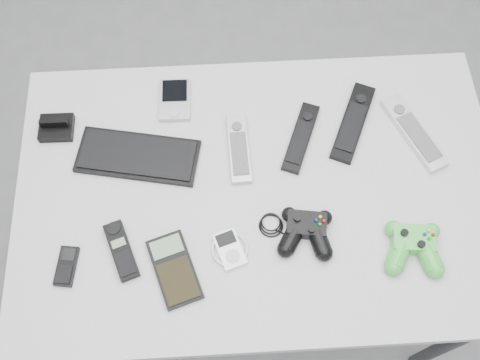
{
  "coord_description": "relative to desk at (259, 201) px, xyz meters",
  "views": [
    {
      "loc": [
        -0.12,
        -0.58,
        1.98
      ],
      "look_at": [
        -0.09,
        -0.02,
        0.79
      ],
      "focal_mm": 42.0,
      "sensor_mm": 36.0,
      "label": 1
    }
  ],
  "objects": [
    {
      "name": "floor",
      "position": [
        0.04,
        0.04,
        -0.7
      ],
      "size": [
        3.5,
        3.5,
        0.0
      ],
      "primitive_type": "plane",
      "color": "slate",
      "rests_on": "ground"
    },
    {
      "name": "cordless_handset",
      "position": [
        -0.32,
        -0.14,
        0.08
      ],
      "size": [
        0.09,
        0.14,
        0.02
      ],
      "primitive_type": "cube",
      "rotation": [
        0.0,
        0.0,
        0.34
      ],
      "color": "black",
      "rests_on": "desk"
    },
    {
      "name": "pda",
      "position": [
        -0.2,
        0.26,
        0.08
      ],
      "size": [
        0.08,
        0.12,
        0.02
      ],
      "primitive_type": "cube",
      "rotation": [
        0.0,
        0.0,
        -0.02
      ],
      "color": "#A4A5AB",
      "rests_on": "desk"
    },
    {
      "name": "mp3_player",
      "position": [
        -0.08,
        -0.15,
        0.07
      ],
      "size": [
        0.11,
        0.11,
        0.02
      ],
      "primitive_type": "cube",
      "rotation": [
        0.0,
        0.0,
        0.32
      ],
      "color": "white",
      "rests_on": "desk"
    },
    {
      "name": "mobile_phone",
      "position": [
        -0.44,
        -0.16,
        0.07
      ],
      "size": [
        0.05,
        0.09,
        0.02
      ],
      "primitive_type": "cube",
      "rotation": [
        0.0,
        0.0,
        -0.14
      ],
      "color": "black",
      "rests_on": "desk"
    },
    {
      "name": "remote_black_b",
      "position": [
        0.24,
        0.17,
        0.08
      ],
      "size": [
        0.14,
        0.23,
        0.02
      ],
      "primitive_type": "cube",
      "rotation": [
        0.0,
        0.0,
        -0.42
      ],
      "color": "black",
      "rests_on": "desk"
    },
    {
      "name": "controller_green",
      "position": [
        0.33,
        -0.16,
        0.09
      ],
      "size": [
        0.15,
        0.16,
        0.04
      ],
      "primitive_type": null,
      "rotation": [
        0.0,
        0.0,
        -0.13
      ],
      "color": "#258927",
      "rests_on": "desk"
    },
    {
      "name": "remote_black_a",
      "position": [
        0.11,
        0.13,
        0.08
      ],
      "size": [
        0.11,
        0.2,
        0.02
      ],
      "primitive_type": "cube",
      "rotation": [
        0.0,
        0.0,
        -0.38
      ],
      "color": "black",
      "rests_on": "desk"
    },
    {
      "name": "calculator",
      "position": [
        -0.2,
        -0.19,
        0.08
      ],
      "size": [
        0.13,
        0.18,
        0.02
      ],
      "primitive_type": "cube",
      "rotation": [
        0.0,
        0.0,
        0.31
      ],
      "color": "black",
      "rests_on": "desk"
    },
    {
      "name": "remote_silver_a",
      "position": [
        -0.04,
        0.11,
        0.08
      ],
      "size": [
        0.05,
        0.19,
        0.02
      ],
      "primitive_type": "cube",
      "rotation": [
        0.0,
        0.0,
        0.03
      ],
      "color": "#A4A5AB",
      "rests_on": "desk"
    },
    {
      "name": "remote_silver_b",
      "position": [
        0.39,
        0.13,
        0.08
      ],
      "size": [
        0.14,
        0.23,
        0.02
      ],
      "primitive_type": "cube",
      "rotation": [
        0.0,
        0.0,
        0.4
      ],
      "color": "#B6B5BC",
      "rests_on": "desk"
    },
    {
      "name": "dock_bracket",
      "position": [
        -0.49,
        0.19,
        0.09
      ],
      "size": [
        0.08,
        0.07,
        0.04
      ],
      "primitive_type": "cube",
      "rotation": [
        0.0,
        0.0,
        -0.01
      ],
      "color": "black",
      "rests_on": "desk"
    },
    {
      "name": "pda_keyboard",
      "position": [
        -0.29,
        0.1,
        0.08
      ],
      "size": [
        0.31,
        0.18,
        0.02
      ],
      "primitive_type": "cube",
      "rotation": [
        0.0,
        0.0,
        -0.2
      ],
      "color": "black",
      "rests_on": "desk"
    },
    {
      "name": "desk",
      "position": [
        0.0,
        0.0,
        0.0
      ],
      "size": [
        1.15,
        0.74,
        0.77
      ],
      "color": "#979799",
      "rests_on": "floor"
    },
    {
      "name": "controller_black",
      "position": [
        0.1,
        -0.12,
        0.09
      ],
      "size": [
        0.23,
        0.16,
        0.04
      ],
      "primitive_type": null,
      "rotation": [
        0.0,
        0.0,
        -0.16
      ],
      "color": "black",
      "rests_on": "desk"
    }
  ]
}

